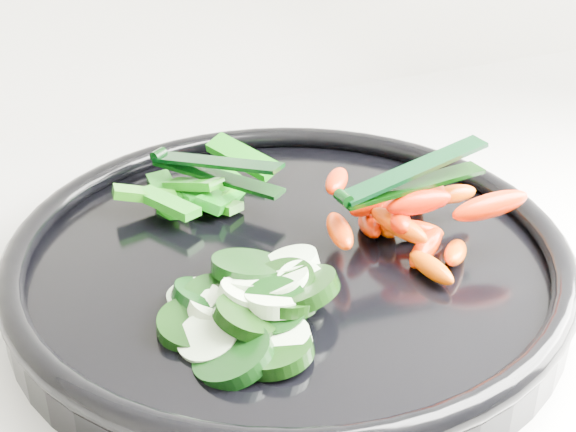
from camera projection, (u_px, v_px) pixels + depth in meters
name	position (u px, v px, depth m)	size (l,w,h in m)	color
veggie_tray	(288.00, 261.00, 0.54)	(0.46, 0.46, 0.04)	black
cucumber_pile	(244.00, 305.00, 0.47)	(0.12, 0.13, 0.04)	black
carrot_pile	(406.00, 213.00, 0.55)	(0.14, 0.14, 0.05)	#E54600
pepper_pile	(201.00, 190.00, 0.60)	(0.13, 0.11, 0.04)	#23710A
tong_carrot	(410.00, 178.00, 0.53)	(0.11, 0.03, 0.02)	black
tong_pepper	(213.00, 168.00, 0.59)	(0.08, 0.10, 0.02)	black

